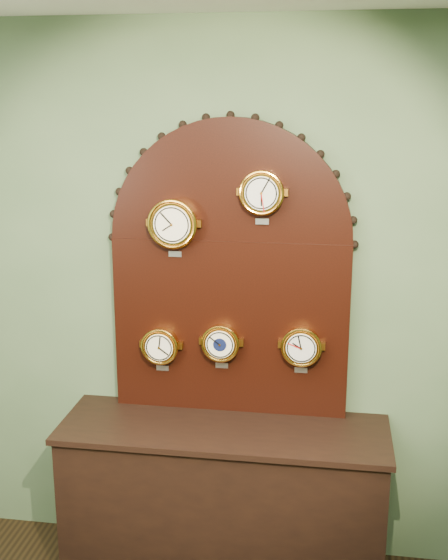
% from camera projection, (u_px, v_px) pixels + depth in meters
% --- Properties ---
extents(wall_back, '(4.00, 0.00, 4.00)m').
position_uv_depth(wall_back, '(232.00, 302.00, 3.62)').
color(wall_back, '#516B49').
rests_on(wall_back, ground).
extents(shop_counter, '(1.60, 0.50, 0.80)m').
position_uv_depth(shop_counter, '(223.00, 504.00, 3.61)').
color(shop_counter, black).
rests_on(shop_counter, ground_plane).
extents(display_board, '(1.26, 0.06, 1.53)m').
position_uv_depth(display_board, '(230.00, 261.00, 3.51)').
color(display_board, black).
rests_on(display_board, shop_counter).
extents(roman_clock, '(0.25, 0.08, 0.30)m').
position_uv_depth(roman_clock, '(173.00, 224.00, 3.44)').
color(roman_clock, gold).
rests_on(roman_clock, display_board).
extents(arabic_clock, '(0.22, 0.08, 0.27)m').
position_uv_depth(arabic_clock, '(262.00, 192.00, 3.33)').
color(arabic_clock, gold).
rests_on(arabic_clock, display_board).
extents(hygrometer, '(0.19, 0.08, 0.25)m').
position_uv_depth(hygrometer, '(161.00, 346.00, 3.61)').
color(hygrometer, gold).
rests_on(hygrometer, display_board).
extents(barometer, '(0.20, 0.08, 0.25)m').
position_uv_depth(barometer, '(221.00, 343.00, 3.56)').
color(barometer, gold).
rests_on(barometer, display_board).
extents(tide_clock, '(0.20, 0.08, 0.25)m').
position_uv_depth(tide_clock, '(301.00, 346.00, 3.49)').
color(tide_clock, gold).
rests_on(tide_clock, display_board).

